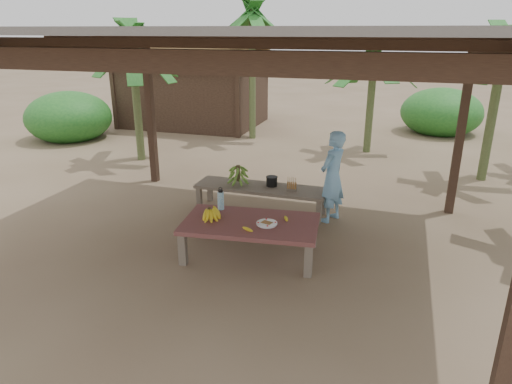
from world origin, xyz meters
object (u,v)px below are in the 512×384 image
(ripe_banana_bunch, at_px, (210,212))
(woman, at_px, (332,177))
(plate, at_px, (267,224))
(work_table, at_px, (250,226))
(bench, at_px, (261,190))
(water_flask, at_px, (221,200))
(cooking_pot, at_px, (272,181))

(ripe_banana_bunch, xyz_separation_m, woman, (1.41, 1.63, 0.15))
(plate, bearing_deg, ripe_banana_bunch, -177.62)
(work_table, distance_m, plate, 0.26)
(work_table, height_order, woman, woman)
(work_table, bearing_deg, woman, 54.72)
(work_table, distance_m, woman, 1.80)
(work_table, xyz_separation_m, plate, (0.24, -0.04, 0.08))
(ripe_banana_bunch, bearing_deg, woman, 49.08)
(work_table, relative_size, plate, 6.85)
(woman, bearing_deg, bench, -67.92)
(water_flask, relative_size, woman, 0.23)
(ripe_banana_bunch, distance_m, plate, 0.80)
(ripe_banana_bunch, xyz_separation_m, cooking_pot, (0.39, 1.72, -0.06))
(work_table, bearing_deg, plate, -15.25)
(bench, distance_m, ripe_banana_bunch, 1.66)
(work_table, relative_size, ripe_banana_bunch, 6.39)
(work_table, bearing_deg, ripe_banana_bunch, -179.63)
(plate, bearing_deg, bench, 109.70)
(work_table, height_order, ripe_banana_bunch, ripe_banana_bunch)
(ripe_banana_bunch, relative_size, cooking_pot, 1.62)
(water_flask, distance_m, woman, 1.88)
(bench, bearing_deg, plate, -70.31)
(plate, xyz_separation_m, cooking_pot, (-0.41, 1.69, 0.01))
(plate, bearing_deg, work_table, 171.43)
(work_table, distance_m, cooking_pot, 1.66)
(ripe_banana_bunch, distance_m, woman, 2.16)
(bench, xyz_separation_m, woman, (1.18, -0.01, 0.34))
(bench, distance_m, plate, 1.71)
(ripe_banana_bunch, relative_size, woman, 0.20)
(bench, height_order, ripe_banana_bunch, ripe_banana_bunch)
(ripe_banana_bunch, height_order, cooking_pot, ripe_banana_bunch)
(bench, height_order, plate, plate)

